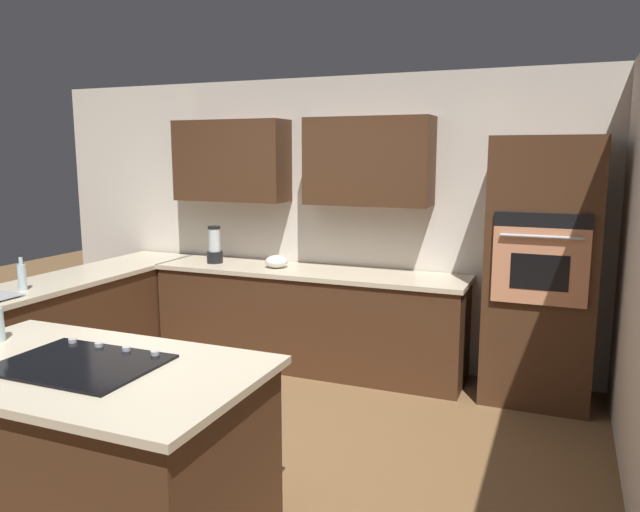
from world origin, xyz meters
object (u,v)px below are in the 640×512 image
at_px(cooktop, 81,363).
at_px(mixing_bowl, 277,261).
at_px(dish_soap_bottle, 22,276).
at_px(blender, 215,247).
at_px(wall_oven, 541,272).

height_order(cooktop, mixing_bowl, mixing_bowl).
bearing_deg(dish_soap_bottle, blender, -114.89).
relative_size(wall_oven, dish_soap_bottle, 7.35).
bearing_deg(blender, dish_soap_bottle, 65.11).
relative_size(wall_oven, mixing_bowl, 9.86).
xyz_separation_m(wall_oven, blender, (2.90, 0.02, 0.02)).
distance_m(mixing_bowl, dish_soap_bottle, 2.07).
distance_m(wall_oven, dish_soap_bottle, 3.95).
bearing_deg(wall_oven, blender, 0.32).
relative_size(mixing_bowl, dish_soap_bottle, 0.75).
bearing_deg(cooktop, mixing_bowl, -84.65).
bearing_deg(blender, cooktop, 108.67).
height_order(wall_oven, dish_soap_bottle, wall_oven).
distance_m(wall_oven, cooktop, 3.35).
xyz_separation_m(wall_oven, cooktop, (2.00, 2.68, -0.12)).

